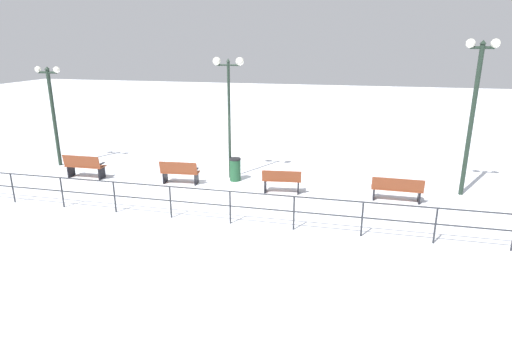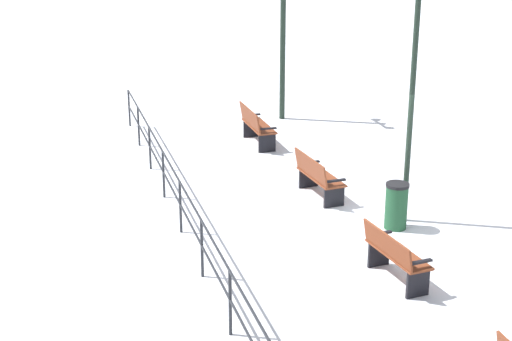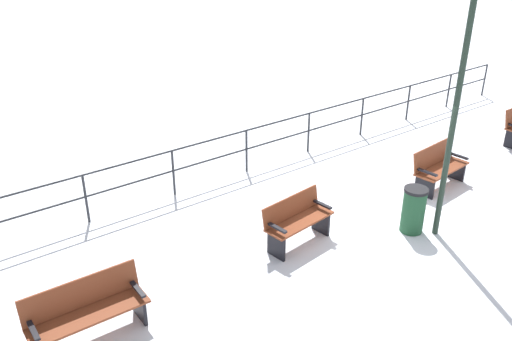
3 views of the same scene
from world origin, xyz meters
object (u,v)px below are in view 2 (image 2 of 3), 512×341
object	(u,v)px
bench_second	(395,255)
trash_bin	(396,206)
bench_third	(318,176)
lamppost_middle	(416,42)
lamppost_far	(283,23)
bench_fourth	(256,126)

from	to	relation	value
bench_second	trash_bin	xyz separation A→B (m)	(0.98, 1.99, -0.02)
bench_third	lamppost_middle	size ratio (longest dim) A/B	0.32
trash_bin	lamppost_far	bearing A→B (deg)	87.68
trash_bin	lamppost_middle	bearing A→B (deg)	42.53
bench_fourth	trash_bin	distance (m)	5.93
bench_fourth	trash_bin	bearing A→B (deg)	-80.31
bench_fourth	lamppost_middle	bearing A→B (deg)	-76.56
lamppost_middle	trash_bin	bearing A→B (deg)	-137.47
bench_second	lamppost_middle	world-z (taller)	lamppost_middle
bench_fourth	trash_bin	size ratio (longest dim) A/B	1.75
bench_second	bench_third	bearing A→B (deg)	81.77
bench_second	trash_bin	bearing A→B (deg)	57.26
bench_third	trash_bin	xyz separation A→B (m)	(0.86, -1.92, -0.01)
bench_third	bench_fourth	xyz separation A→B (m)	(-0.21, 3.91, 0.04)
bench_third	trash_bin	distance (m)	2.10
lamppost_far	trash_bin	xyz separation A→B (m)	(-0.32, -8.03, -2.24)
lamppost_middle	lamppost_far	xyz separation A→B (m)	(0.00, 7.73, -0.77)
bench_fourth	lamppost_middle	size ratio (longest dim) A/B	0.34
bench_second	trash_bin	distance (m)	2.22
trash_bin	bench_third	bearing A→B (deg)	114.15
lamppost_far	bench_third	bearing A→B (deg)	-100.98
lamppost_middle	lamppost_far	distance (m)	7.77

